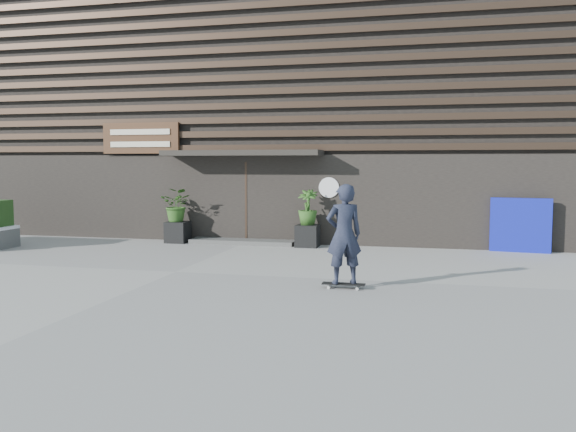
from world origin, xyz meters
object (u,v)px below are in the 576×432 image
(planter_pot_right, at_px, (308,236))
(blue_tarp, at_px, (520,225))
(planter_pot_left, at_px, (178,232))
(skateboarder, at_px, (344,234))

(planter_pot_right, relative_size, blue_tarp, 0.41)
(planter_pot_left, relative_size, planter_pot_right, 1.00)
(planter_pot_right, xyz_separation_m, skateboarder, (1.77, -5.25, 0.69))
(planter_pot_right, xyz_separation_m, blue_tarp, (5.48, 0.30, 0.39))
(planter_pot_left, xyz_separation_m, blue_tarp, (9.28, 0.30, 0.39))
(blue_tarp, bearing_deg, planter_pot_right, -169.83)
(blue_tarp, xyz_separation_m, skateboarder, (-3.71, -5.55, 0.30))
(planter_pot_left, distance_m, planter_pot_right, 3.80)
(blue_tarp, relative_size, skateboarder, 0.78)
(planter_pot_right, bearing_deg, skateboarder, -71.38)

